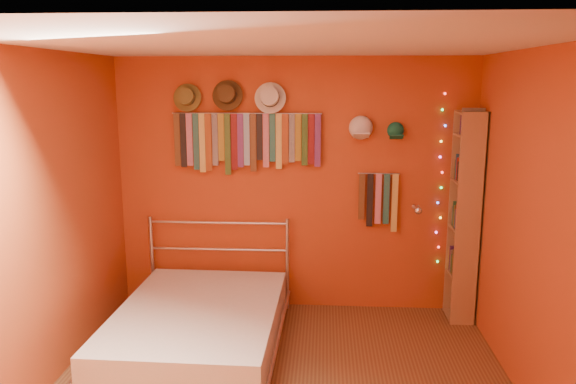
% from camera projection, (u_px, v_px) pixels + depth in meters
% --- Properties ---
extents(back_wall, '(3.50, 0.02, 2.50)m').
position_uv_depth(back_wall, '(294.00, 186.00, 5.54)').
color(back_wall, '#A7421B').
rests_on(back_wall, ground).
extents(right_wall, '(0.02, 3.50, 2.50)m').
position_uv_depth(right_wall, '(543.00, 238.00, 3.72)').
color(right_wall, '#A7421B').
rests_on(right_wall, ground).
extents(left_wall, '(0.02, 3.50, 2.50)m').
position_uv_depth(left_wall, '(33.00, 229.00, 3.94)').
color(left_wall, '#A7421B').
rests_on(left_wall, ground).
extents(ceiling, '(3.50, 3.50, 0.02)m').
position_uv_depth(ceiling, '(280.00, 44.00, 3.58)').
color(ceiling, white).
rests_on(ceiling, back_wall).
extents(tie_rack, '(1.45, 0.03, 0.60)m').
position_uv_depth(tie_rack, '(245.00, 139.00, 5.42)').
color(tie_rack, '#BBBBC0').
rests_on(tie_rack, back_wall).
extents(small_tie_rack, '(0.40, 0.03, 0.58)m').
position_uv_depth(small_tie_rack, '(379.00, 198.00, 5.45)').
color(small_tie_rack, '#BBBBC0').
rests_on(small_tie_rack, back_wall).
extents(fedora_olive, '(0.27, 0.15, 0.27)m').
position_uv_depth(fedora_olive, '(186.00, 97.00, 5.35)').
color(fedora_olive, brown).
rests_on(fedora_olive, back_wall).
extents(fedora_brown, '(0.29, 0.16, 0.29)m').
position_uv_depth(fedora_brown, '(227.00, 95.00, 5.31)').
color(fedora_brown, '#483419').
rests_on(fedora_brown, back_wall).
extents(fedora_white, '(0.30, 0.16, 0.30)m').
position_uv_depth(fedora_white, '(270.00, 97.00, 5.29)').
color(fedora_white, silver).
rests_on(fedora_white, back_wall).
extents(cap_white, '(0.20, 0.25, 0.20)m').
position_uv_depth(cap_white, '(361.00, 128.00, 5.33)').
color(cap_white, white).
rests_on(cap_white, back_wall).
extents(cap_green, '(0.17, 0.21, 0.17)m').
position_uv_depth(cap_green, '(395.00, 131.00, 5.32)').
color(cap_green, '#16664B').
rests_on(cap_green, back_wall).
extents(fairy_lights, '(0.06, 0.02, 1.67)m').
position_uv_depth(fairy_lights, '(441.00, 180.00, 5.40)').
color(fairy_lights, '#FF3333').
rests_on(fairy_lights, back_wall).
extents(reading_lamp, '(0.07, 0.31, 0.09)m').
position_uv_depth(reading_lamp, '(418.00, 210.00, 5.26)').
color(reading_lamp, '#BBBBC0').
rests_on(reading_lamp, back_wall).
extents(bookshelf, '(0.25, 0.34, 2.00)m').
position_uv_depth(bookshelf, '(469.00, 216.00, 5.27)').
color(bookshelf, '#A5724A').
rests_on(bookshelf, ground).
extents(bed, '(1.44, 1.95, 0.93)m').
position_uv_depth(bed, '(198.00, 328.00, 4.74)').
color(bed, '#BBBBC0').
rests_on(bed, ground).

